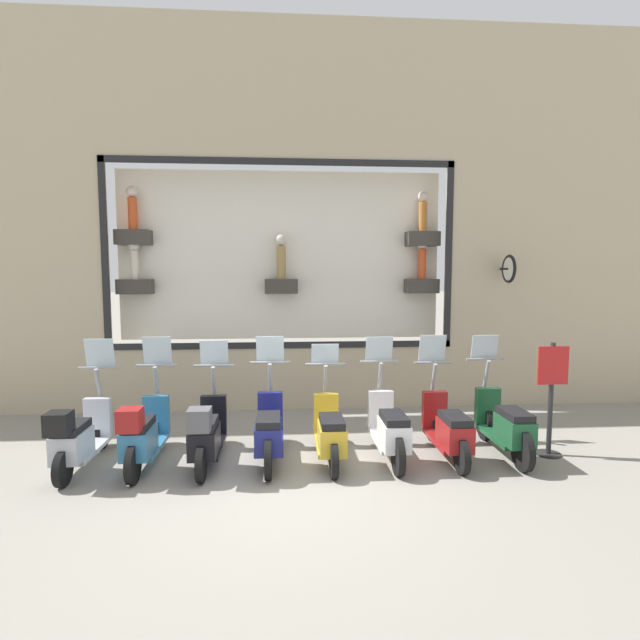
% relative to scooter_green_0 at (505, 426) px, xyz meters
% --- Properties ---
extents(ground_plane, '(120.00, 120.00, 0.00)m').
position_rel_scooter_green_0_xyz_m(ground_plane, '(-0.72, 3.20, -0.45)').
color(ground_plane, gray).
extents(building_facade, '(1.19, 36.00, 7.26)m').
position_rel_scooter_green_0_xyz_m(building_facade, '(2.88, 3.20, 3.23)').
color(building_facade, tan).
rests_on(building_facade, ground_plane).
extents(scooter_green_0, '(1.81, 0.61, 1.66)m').
position_rel_scooter_green_0_xyz_m(scooter_green_0, '(0.00, 0.00, 0.00)').
color(scooter_green_0, black).
rests_on(scooter_green_0, ground_plane).
extents(scooter_red_1, '(1.79, 0.61, 1.67)m').
position_rel_scooter_green_0_xyz_m(scooter_red_1, '(-0.01, 0.84, -0.03)').
color(scooter_red_1, black).
rests_on(scooter_red_1, ground_plane).
extents(scooter_white_2, '(1.80, 0.60, 1.65)m').
position_rel_scooter_green_0_xyz_m(scooter_white_2, '(-0.00, 1.69, -0.01)').
color(scooter_white_2, black).
rests_on(scooter_white_2, ground_plane).
extents(scooter_yellow_3, '(1.79, 0.60, 1.55)m').
position_rel_scooter_green_0_xyz_m(scooter_yellow_3, '(-0.01, 2.53, -0.03)').
color(scooter_yellow_3, black).
rests_on(scooter_yellow_3, ground_plane).
extents(scooter_navy_4, '(1.81, 0.61, 1.68)m').
position_rel_scooter_green_0_xyz_m(scooter_navy_4, '(-0.00, 3.37, -0.00)').
color(scooter_navy_4, black).
rests_on(scooter_navy_4, ground_plane).
extents(scooter_black_5, '(1.79, 0.60, 1.62)m').
position_rel_scooter_green_0_xyz_m(scooter_black_5, '(-0.07, 4.21, 0.01)').
color(scooter_black_5, black).
rests_on(scooter_black_5, ground_plane).
extents(scooter_teal_6, '(1.80, 0.61, 1.69)m').
position_rel_scooter_green_0_xyz_m(scooter_teal_6, '(-0.07, 5.06, 0.03)').
color(scooter_teal_6, black).
rests_on(scooter_teal_6, ground_plane).
extents(scooter_silver_7, '(1.79, 0.61, 1.66)m').
position_rel_scooter_green_0_xyz_m(scooter_silver_7, '(-0.07, 5.90, 0.01)').
color(scooter_silver_7, black).
rests_on(scooter_silver_7, ground_plane).
extents(shop_sign_post, '(0.36, 0.45, 1.65)m').
position_rel_scooter_green_0_xyz_m(shop_sign_post, '(0.00, -0.66, 0.44)').
color(shop_sign_post, '#232326').
rests_on(shop_sign_post, ground_plane).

